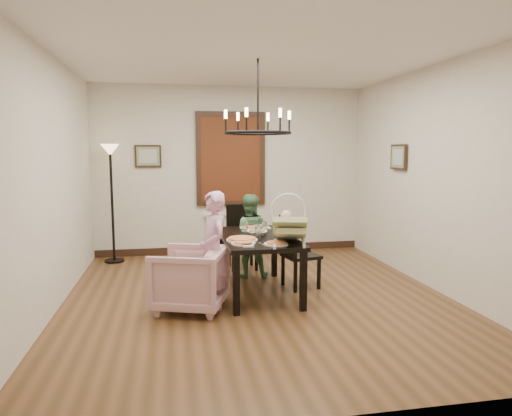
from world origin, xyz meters
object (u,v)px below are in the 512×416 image
object	(u,v)px
elderly_woman	(214,260)
baby_bouncer	(289,226)
dining_table	(258,243)
drinking_glass	(258,232)
seated_man	(249,243)
armchair	(190,279)
chair_far	(242,237)
chair_right	(301,251)
floor_lamp	(112,205)

from	to	relation	value
elderly_woman	baby_bouncer	size ratio (longest dim) A/B	1.82
elderly_woman	dining_table	bearing A→B (deg)	111.96
baby_bouncer	drinking_glass	distance (m)	0.52
seated_man	dining_table	bearing A→B (deg)	95.55
drinking_glass	armchair	bearing A→B (deg)	-158.64
chair_far	elderly_woman	distance (m)	1.70
dining_table	baby_bouncer	xyz separation A→B (m)	(0.26, -0.51, 0.28)
drinking_glass	seated_man	bearing A→B (deg)	88.07
dining_table	drinking_glass	size ratio (longest dim) A/B	11.34
chair_right	drinking_glass	xyz separation A→B (m)	(-0.60, -0.24, 0.31)
dining_table	chair_far	distance (m)	1.20
baby_bouncer	floor_lamp	bearing A→B (deg)	145.53
chair_far	floor_lamp	distance (m)	2.12
floor_lamp	elderly_woman	bearing A→B (deg)	-60.23
chair_far	chair_right	size ratio (longest dim) A/B	1.02
drinking_glass	floor_lamp	xyz separation A→B (m)	(-1.92, 2.06, 0.12)
chair_far	armchair	xyz separation A→B (m)	(-0.84, -1.61, -0.13)
dining_table	floor_lamp	size ratio (longest dim) A/B	0.85
chair_right	baby_bouncer	world-z (taller)	baby_bouncer
armchair	seated_man	world-z (taller)	seated_man
chair_far	floor_lamp	bearing A→B (deg)	155.52
chair_far	armchair	world-z (taller)	chair_far
baby_bouncer	drinking_glass	bearing A→B (deg)	137.47
dining_table	baby_bouncer	world-z (taller)	baby_bouncer
chair_right	drinking_glass	bearing A→B (deg)	98.50
floor_lamp	chair_far	bearing A→B (deg)	-21.99
baby_bouncer	floor_lamp	xyz separation A→B (m)	(-2.19, 2.48, -0.01)
dining_table	drinking_glass	world-z (taller)	drinking_glass
dining_table	floor_lamp	world-z (taller)	floor_lamp
chair_far	armchair	bearing A→B (deg)	-119.97
dining_table	seated_man	distance (m)	0.77
dining_table	floor_lamp	bearing A→B (deg)	134.19
chair_far	drinking_glass	size ratio (longest dim) A/B	7.05
baby_bouncer	chair_right	bearing A→B (deg)	77.72
armchair	seated_man	size ratio (longest dim) A/B	0.79
elderly_woman	baby_bouncer	bearing A→B (deg)	69.39
seated_man	drinking_glass	world-z (taller)	seated_man
baby_bouncer	dining_table	bearing A→B (deg)	130.87
drinking_glass	chair_right	bearing A→B (deg)	21.73
chair_right	baby_bouncer	distance (m)	0.86
armchair	baby_bouncer	bearing A→B (deg)	103.79
chair_right	drinking_glass	distance (m)	0.72
chair_far	elderly_woman	size ratio (longest dim) A/B	0.88
baby_bouncer	drinking_glass	world-z (taller)	baby_bouncer
elderly_woman	baby_bouncer	world-z (taller)	baby_bouncer
chair_far	baby_bouncer	world-z (taller)	baby_bouncer
dining_table	armchair	distance (m)	0.98
chair_far	dining_table	bearing A→B (deg)	-92.14
floor_lamp	seated_man	bearing A→B (deg)	-31.86
elderly_woman	drinking_glass	size ratio (longest dim) A/B	8.02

